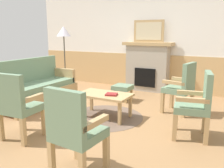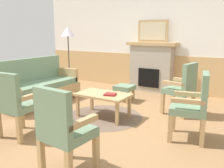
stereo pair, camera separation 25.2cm
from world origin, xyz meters
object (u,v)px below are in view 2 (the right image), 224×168
at_px(book_on_table, 110,94).
at_px(floor_lamp_by_couch, 68,36).
at_px(framed_picture, 153,31).
at_px(footstool, 125,89).
at_px(armchair_front_center, 63,128).
at_px(couch, 39,86).
at_px(armchair_near_fireplace, 183,87).
at_px(armchair_front_left, 15,102).
at_px(fireplace, 152,67).
at_px(coffee_table, 103,97).
at_px(armchair_by_window_left, 194,103).

bearing_deg(book_on_table, floor_lamp_by_couch, 148.69).
xyz_separation_m(framed_picture, footstool, (-0.15, -1.21, -1.28)).
bearing_deg(armchair_front_center, footstool, 105.79).
bearing_deg(couch, footstool, 38.05).
distance_m(armchair_near_fireplace, armchair_front_left, 2.89).
height_order(fireplace, framed_picture, framed_picture).
bearing_deg(floor_lamp_by_couch, coffee_table, -32.89).
relative_size(fireplace, framed_picture, 1.62).
bearing_deg(coffee_table, floor_lamp_by_couch, 147.11).
height_order(book_on_table, armchair_front_center, armchair_front_center).
xyz_separation_m(fireplace, coffee_table, (0.03, -2.35, -0.27)).
bearing_deg(armchair_front_left, armchair_front_center, -15.67).
bearing_deg(book_on_table, couch, 179.50).
distance_m(framed_picture, armchair_front_center, 4.26).
xyz_separation_m(armchair_by_window_left, floor_lamp_by_couch, (-3.46, 1.32, 0.91)).
xyz_separation_m(framed_picture, armchair_near_fireplace, (1.21, -1.47, -1.02)).
relative_size(couch, coffee_table, 1.88).
height_order(framed_picture, armchair_front_left, framed_picture).
height_order(fireplace, armchair_front_center, fireplace).
xyz_separation_m(armchair_near_fireplace, armchair_by_window_left, (0.43, -1.01, 0.00)).
xyz_separation_m(couch, armchair_front_left, (1.03, -1.37, 0.14)).
height_order(fireplace, armchair_front_left, fireplace).
distance_m(couch, book_on_table, 1.81).
height_order(couch, armchair_near_fireplace, same).
xyz_separation_m(couch, footstool, (1.47, 1.15, -0.11)).
distance_m(coffee_table, floor_lamp_by_couch, 2.45).
bearing_deg(book_on_table, armchair_front_center, -74.44).
bearing_deg(armchair_front_left, couch, 126.99).
bearing_deg(floor_lamp_by_couch, armchair_front_center, -49.69).
distance_m(armchair_front_left, floor_lamp_by_couch, 3.00).
relative_size(couch, armchair_by_window_left, 1.84).
distance_m(coffee_table, footstool, 1.16).
bearing_deg(footstool, coffee_table, -81.31).
relative_size(framed_picture, book_on_table, 4.07).
relative_size(framed_picture, armchair_by_window_left, 0.82).
xyz_separation_m(couch, armchair_front_center, (2.29, -1.72, 0.14)).
bearing_deg(coffee_table, armchair_front_left, -113.84).
bearing_deg(footstool, book_on_table, -73.88).
height_order(coffee_table, book_on_table, book_on_table).
bearing_deg(coffee_table, fireplace, 90.68).
bearing_deg(coffee_table, footstool, 98.69).
xyz_separation_m(framed_picture, armchair_front_left, (-0.58, -3.73, -1.02)).
bearing_deg(armchair_by_window_left, book_on_table, 176.14).
bearing_deg(fireplace, armchair_front_left, -98.89).
xyz_separation_m(fireplace, couch, (-1.62, -2.36, -0.26)).
bearing_deg(fireplace, floor_lamp_by_couch, -147.64).
relative_size(framed_picture, floor_lamp_by_couch, 0.48).
bearing_deg(couch, book_on_table, -0.50).
height_order(armchair_front_left, floor_lamp_by_couch, floor_lamp_by_couch).
xyz_separation_m(couch, book_on_table, (1.81, -0.02, 0.06)).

